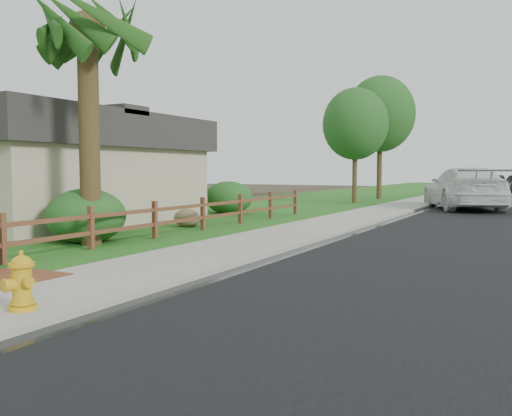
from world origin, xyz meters
The scene contains 18 objects.
ground centered at (0.00, 0.00, 0.00)m, with size 120.00×120.00×0.00m, color #31251B.
curb centered at (0.40, 35.00, 0.06)m, with size 0.40×90.00×0.12m, color gray.
wet_gutter centered at (0.75, 35.00, 0.02)m, with size 0.50×90.00×0.00m, color black.
sidewalk centered at (-0.90, 35.00, 0.05)m, with size 2.20×90.00×0.10m, color #A39D8E.
grass_strip centered at (-2.80, 35.00, 0.03)m, with size 1.60×90.00×0.06m, color #205317.
lawn_near centered at (-8.00, 35.00, 0.02)m, with size 9.00×90.00×0.04m, color #205317.
ranch_fence centered at (-3.60, 6.40, 0.62)m, with size 0.12×16.92×1.10m.
palm_tree centered at (-4.30, 3.50, 5.52)m, with size 3.60×3.60×6.60m.
house centered at (-11.00, 7.00, 2.08)m, with size 10.60×9.60×4.05m.
fire_hydrant centered at (-0.10, -1.93, 0.47)m, with size 0.53×0.43×0.80m.
white_suv centered at (2.39, 21.99, 1.05)m, with size 2.89×7.10×2.06m, color white.
dark_car_far centered at (2.00, 43.66, 0.78)m, with size 1.61×4.61×1.52m, color black.
boulder centered at (-4.76, 8.36, 0.32)m, with size 0.97×0.73×0.65m, color brown.
shrub_b centered at (-4.80, 3.81, 0.74)m, with size 2.11×2.11×1.47m, color #1A4719.
shrub_c centered at (-6.50, 5.93, 0.62)m, with size 1.72×1.72×1.24m, color #1A4719.
shrub_d centered at (-6.50, 14.00, 0.73)m, with size 2.15×2.15×1.47m, color #1A4719.
tree_near_left centered at (-3.90, 23.96, 4.63)m, with size 3.80×3.80×6.74m.
tree_mid_left centered at (-3.90, 29.26, 5.68)m, with size 4.60×4.60×8.22m.
Camera 1 is at (5.99, -6.71, 1.96)m, focal length 38.00 mm.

